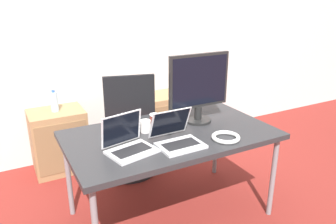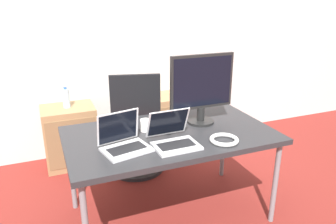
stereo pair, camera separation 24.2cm
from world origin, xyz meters
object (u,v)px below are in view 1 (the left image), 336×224
at_px(cabinet_right, 159,121).
at_px(coffee_cup_brown, 154,120).
at_px(office_chair, 129,138).
at_px(cabinet_left, 59,141).
at_px(monitor, 199,87).
at_px(mouse, 169,131).
at_px(water_bottle, 54,101).
at_px(cable_coil, 226,137).
at_px(laptop_left, 128,144).
at_px(laptop_right, 177,137).
at_px(coffee_cup_white, 145,126).

distance_m(cabinet_right, coffee_cup_brown, 1.21).
bearing_deg(office_chair, cabinet_left, 144.05).
distance_m(office_chair, monitor, 0.97).
bearing_deg(cabinet_left, mouse, -62.38).
bearing_deg(mouse, monitor, 17.13).
xyz_separation_m(water_bottle, cable_coil, (0.92, -1.47, 0.01)).
bearing_deg(monitor, coffee_cup_brown, 166.08).
bearing_deg(office_chair, laptop_left, -110.76).
bearing_deg(cabinet_right, cable_coil, -97.42).
distance_m(water_bottle, mouse, 1.33).
height_order(water_bottle, laptop_left, laptop_left).
bearing_deg(coffee_cup_brown, laptop_left, -137.18).
bearing_deg(coffee_cup_brown, water_bottle, 120.67).
height_order(laptop_left, coffee_cup_brown, laptop_left).
relative_size(laptop_right, monitor, 0.57).
distance_m(cabinet_right, cable_coil, 1.54).
relative_size(office_chair, monitor, 1.90).
distance_m(office_chair, laptop_left, 1.03).
bearing_deg(monitor, cable_coil, -92.20).
distance_m(laptop_right, monitor, 0.52).
distance_m(cabinet_left, cabinet_right, 1.11).
bearing_deg(coffee_cup_white, cabinet_left, 113.84).
xyz_separation_m(monitor, mouse, (-0.32, -0.10, -0.27)).
xyz_separation_m(cabinet_left, laptop_left, (0.25, -1.31, 0.46)).
xyz_separation_m(monitor, coffee_cup_white, (-0.46, 0.00, -0.25)).
height_order(coffee_cup_brown, cable_coil, coffee_cup_brown).
distance_m(mouse, coffee_cup_brown, 0.19).
relative_size(cabinet_right, monitor, 1.14).
xyz_separation_m(laptop_left, coffee_cup_white, (0.23, 0.24, -0.01)).
height_order(office_chair, cabinet_right, office_chair).
bearing_deg(cabinet_right, water_bottle, 179.89).
height_order(cabinet_right, laptop_right, laptop_right).
relative_size(cabinet_right, laptop_right, 2.00).
bearing_deg(coffee_cup_white, cable_coil, -41.06).
distance_m(cabinet_left, coffee_cup_brown, 1.24).
height_order(cabinet_left, coffee_cup_white, coffee_cup_white).
bearing_deg(office_chair, mouse, -87.43).
distance_m(coffee_cup_white, cable_coil, 0.60).
bearing_deg(laptop_right, office_chair, 89.74).
distance_m(laptop_right, cable_coil, 0.36).
relative_size(cabinet_right, laptop_left, 1.82).
bearing_deg(laptop_left, cabinet_left, 100.61).
bearing_deg(water_bottle, cable_coil, -57.82).
relative_size(monitor, cable_coil, 2.70).
xyz_separation_m(cabinet_right, laptop_right, (-0.54, -1.37, 0.46)).
distance_m(laptop_left, monitor, 0.77).
height_order(water_bottle, mouse, water_bottle).
bearing_deg(cabinet_right, cabinet_left, 180.00).
relative_size(office_chair, laptop_right, 3.34).
bearing_deg(coffee_cup_white, water_bottle, 113.79).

